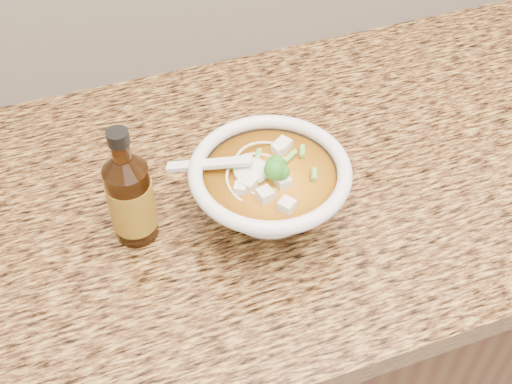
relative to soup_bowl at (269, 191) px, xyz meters
name	(u,v)px	position (x,y,z in m)	size (l,w,h in m)	color
cabinet	(337,311)	(0.19, 0.08, -0.52)	(4.00, 0.65, 0.86)	#381B10
counter_slab	(362,159)	(0.19, 0.08, -0.07)	(4.00, 0.68, 0.04)	#AA843E
soup_bowl	(269,191)	(0.00, 0.00, 0.00)	(0.24, 0.22, 0.12)	silver
hot_sauce_bottle	(131,198)	(-0.18, 0.03, 0.02)	(0.08, 0.08, 0.19)	#361907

